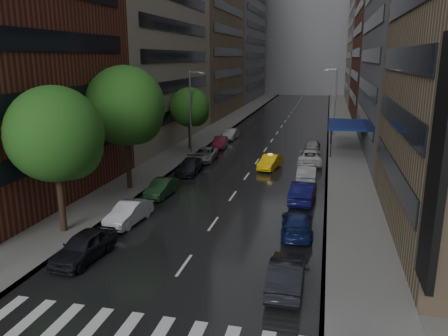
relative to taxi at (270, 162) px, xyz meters
The scene contains 17 objects.
ground 25.34m from the taxi, 93.82° to the right, with size 220.00×220.00×0.00m, color gray.
road 24.79m from the taxi, 93.90° to the left, with size 14.00×140.00×0.01m, color black.
sidewalk_left 26.94m from the taxi, 113.38° to the left, with size 4.00×140.00×0.15m, color gray.
sidewalk_right 25.79m from the taxi, 73.53° to the left, with size 4.00×140.00×0.15m, color gray.
crosswalk 27.32m from the taxi, 93.12° to the right, with size 13.15×2.80×0.01m.
buildings_left 40.45m from the taxi, 116.47° to the left, with size 8.00×108.00×38.00m.
buildings_right 37.03m from the taxi, 67.04° to the left, with size 8.05×109.10×36.00m.
building_far 94.00m from the taxi, 91.04° to the left, with size 40.00×14.00×32.00m, color slate.
tree_near 22.14m from the taxi, 118.67° to the right, with size 5.66×5.66×9.01m.
tree_mid 15.28m from the taxi, 137.36° to the right, with size 6.25×6.25×9.97m.
tree_far 13.10m from the taxi, 146.14° to the left, with size 4.53×4.53×7.22m.
taxi is the anchor object (origin of this frame).
parked_cars_left 8.45m from the taxi, 147.04° to the right, with size 2.38×40.67×1.52m.
parked_cars_right 6.64m from the taxi, 55.98° to the right, with size 2.52×35.65×1.57m.
street_lamp_left 11.34m from the taxi, 153.33° to the left, with size 1.74×0.22×9.00m.
street_lamp_right 21.05m from the taxi, 73.00° to the left, with size 1.74×0.22×9.00m.
awning 12.40m from the taxi, 53.13° to the left, with size 4.00×8.00×3.12m.
Camera 1 is at (6.82, -15.75, 10.55)m, focal length 35.00 mm.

